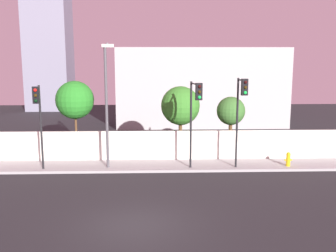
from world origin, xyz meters
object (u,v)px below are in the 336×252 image
traffic_light_right (38,110)px  fire_hydrant (288,159)px  traffic_light_center (195,107)px  roadside_tree_midleft (180,106)px  roadside_tree_midright (231,111)px  traffic_light_left (241,104)px  street_lamp_curbside (107,96)px  roadside_tree_leftmost (75,100)px

traffic_light_right → fire_hydrant: (14.14, 0.68, -3.03)m
traffic_light_right → traffic_light_center: bearing=-1.2°
traffic_light_right → roadside_tree_midleft: bearing=24.8°
traffic_light_right → roadside_tree_midright: 11.88m
traffic_light_left → street_lamp_curbside: size_ratio=0.74×
street_lamp_curbside → fire_hydrant: bearing=1.2°
roadside_tree_midleft → roadside_tree_midright: (3.28, 0.00, -0.37)m
traffic_light_right → fire_hydrant: 14.48m
traffic_light_left → roadside_tree_midright: traffic_light_left is taller
street_lamp_curbside → fire_hydrant: size_ratio=8.37×
street_lamp_curbside → traffic_light_right: bearing=-172.7°
street_lamp_curbside → roadside_tree_leftmost: (-2.42, 3.22, -0.57)m
street_lamp_curbside → roadside_tree_midleft: (4.33, 3.22, -0.97)m
fire_hydrant → roadside_tree_midleft: bearing=154.0°
fire_hydrant → roadside_tree_midright: (-2.87, 3.00, 2.40)m
traffic_light_left → fire_hydrant: 4.50m
roadside_tree_leftmost → roadside_tree_midleft: 6.77m
traffic_light_center → roadside_tree_midleft: bearing=97.9°
traffic_light_left → street_lamp_curbside: 7.48m
traffic_light_center → roadside_tree_midleft: size_ratio=1.07×
roadside_tree_leftmost → roadside_tree_midleft: (6.75, 0.00, -0.40)m
traffic_light_right → roadside_tree_midleft: (7.99, 3.69, -0.26)m
traffic_light_right → roadside_tree_midright: (11.27, 3.69, -0.64)m
fire_hydrant → traffic_light_right: bearing=-177.2°
roadside_tree_midleft → traffic_light_left: bearing=-48.8°
traffic_light_left → traffic_light_right: bearing=-179.4°
fire_hydrant → roadside_tree_midright: bearing=133.7°
traffic_light_left → roadside_tree_midright: size_ratio=1.30×
traffic_light_center → fire_hydrant: bearing=8.8°
street_lamp_curbside → roadside_tree_midleft: 5.48m
fire_hydrant → traffic_light_center: bearing=-171.2°
traffic_light_center → roadside_tree_midright: bearing=54.6°
traffic_light_right → roadside_tree_leftmost: roadside_tree_leftmost is taller
roadside_tree_midright → traffic_light_center: bearing=-125.4°
street_lamp_curbside → roadside_tree_midleft: street_lamp_curbside is taller
traffic_light_left → traffic_light_center: traffic_light_left is taller
traffic_light_left → fire_hydrant: (3.03, 0.57, -3.28)m
traffic_light_right → street_lamp_curbside: bearing=7.3°
fire_hydrant → roadside_tree_midright: roadside_tree_midright is taller
traffic_light_left → roadside_tree_midright: 3.68m
traffic_light_right → roadside_tree_leftmost: size_ratio=0.96×
traffic_light_center → roadside_tree_leftmost: bearing=152.0°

